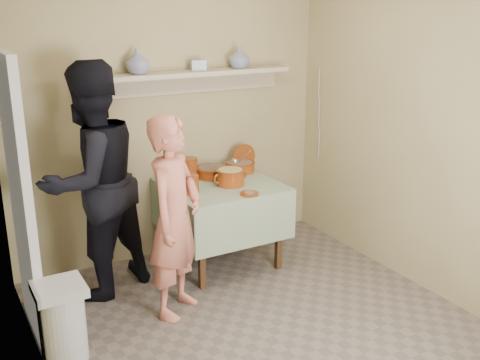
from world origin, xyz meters
TOP-DOWN VIEW (x-y plane):
  - ground at (0.00, 0.00)m, footprint 3.50×3.50m
  - tile_panel at (-1.46, 0.95)m, footprint 0.06×0.70m
  - plate_stack_a at (-0.05, 1.54)m, footprint 0.14×0.14m
  - plate_stack_b at (0.07, 1.54)m, footprint 0.16×0.16m
  - bowl_stack at (-0.10, 1.17)m, footprint 0.15×0.15m
  - empty_bowl at (-0.09, 1.36)m, footprint 0.17×0.17m
  - propped_lid at (0.67, 1.58)m, footprint 0.24×0.03m
  - vase_right at (0.62, 1.60)m, footprint 0.19×0.19m
  - vase_left at (-0.34, 1.62)m, footprint 0.29×0.29m
  - ceramic_box at (0.22, 1.63)m, footprint 0.15×0.12m
  - person_cook at (-0.45, 0.68)m, footprint 0.67×0.65m
  - person_helper at (-0.88, 1.30)m, footprint 1.13×1.02m
  - room_shell at (0.00, 0.00)m, footprint 3.04×3.54m
  - serving_table at (0.25, 1.28)m, footprint 0.97×0.97m
  - cazuela_meat_a at (0.27, 1.47)m, footprint 0.30×0.30m
  - cazuela_meat_b at (0.58, 1.50)m, footprint 0.28×0.28m
  - ladle at (0.53, 1.51)m, footprint 0.08×0.26m
  - cazuela_rice at (0.30, 1.19)m, footprint 0.33×0.25m
  - front_plate at (0.31, 0.88)m, footprint 0.16×0.16m
  - wall_shelf at (0.20, 1.65)m, footprint 1.80×0.25m
  - trash_bin at (-1.36, 0.45)m, footprint 0.32×0.32m
  - electrical_cord at (1.47, 1.48)m, footprint 0.01×0.05m

SIDE VIEW (x-z plane):
  - ground at x=0.00m, z-range 0.00..0.00m
  - trash_bin at x=-1.36m, z-range 0.00..0.56m
  - serving_table at x=0.25m, z-range 0.26..1.02m
  - person_cook at x=-0.45m, z-range 0.00..1.54m
  - front_plate at x=0.31m, z-range 0.76..0.78m
  - empty_bowl at x=-0.09m, z-range 0.76..0.81m
  - cazuela_meat_a at x=0.27m, z-range 0.77..0.87m
  - cazuela_meat_b at x=0.58m, z-range 0.77..0.87m
  - bowl_stack at x=-0.10m, z-range 0.76..0.92m
  - cazuela_rice at x=0.30m, z-range 0.77..0.92m
  - plate_stack_a at x=-0.05m, z-range 0.76..0.95m
  - plate_stack_b at x=0.07m, z-range 0.76..0.95m
  - ladle at x=0.53m, z-range 0.78..0.97m
  - propped_lid at x=0.67m, z-range 0.76..1.00m
  - person_helper at x=-0.88m, z-range 0.00..1.89m
  - tile_panel at x=-1.46m, z-range 0.00..2.00m
  - electrical_cord at x=1.47m, z-range 0.80..1.70m
  - room_shell at x=0.00m, z-range 0.30..2.92m
  - wall_shelf at x=0.20m, z-range 1.57..1.78m
  - ceramic_box at x=0.22m, z-range 1.72..1.81m
  - vase_right at x=0.62m, z-range 1.72..1.92m
  - vase_left at x=-0.34m, z-range 1.72..1.93m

